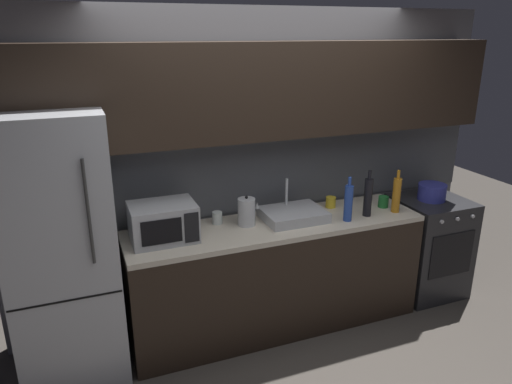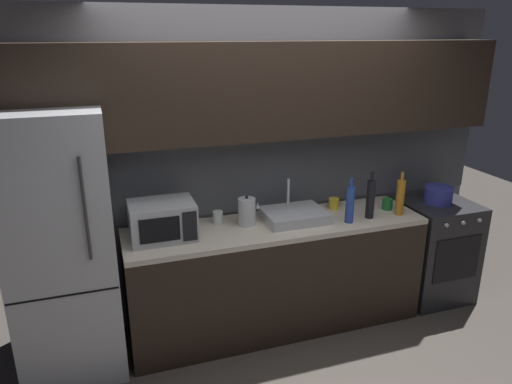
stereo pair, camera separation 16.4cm
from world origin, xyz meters
TOP-DOWN VIEW (x-y plane):
  - back_wall at (0.00, 1.20)m, footprint 4.09×0.44m
  - counter_run at (0.00, 0.90)m, footprint 2.35×0.60m
  - refrigerator at (-1.55, 0.90)m, footprint 0.68×0.69m
  - oven_range at (1.51, 0.90)m, footprint 0.60×0.62m
  - microwave at (-0.87, 0.92)m, footprint 0.46×0.35m
  - sink_basin at (0.16, 0.93)m, footprint 0.48×0.38m
  - kettle at (-0.23, 0.96)m, footprint 0.17×0.14m
  - wine_bottle_amber at (1.01, 0.77)m, footprint 0.07×0.07m
  - wine_bottle_blue at (0.54, 0.75)m, footprint 0.07×0.07m
  - wine_bottle_dark at (0.75, 0.79)m, footprint 0.07×0.07m
  - mug_green at (0.99, 0.90)m, footprint 0.09×0.09m
  - mug_yellow at (0.57, 1.06)m, footprint 0.08×0.08m
  - mug_clear at (-0.43, 1.06)m, footprint 0.08×0.08m
  - cooking_pot at (1.50, 0.90)m, footprint 0.24×0.24m

SIDE VIEW (x-z plane):
  - counter_run at x=0.00m, z-range 0.00..0.90m
  - oven_range at x=1.51m, z-range 0.00..0.90m
  - refrigerator at x=-1.55m, z-range 0.00..1.87m
  - sink_basin at x=0.16m, z-range 0.79..1.09m
  - mug_yellow at x=0.57m, z-range 0.90..0.99m
  - mug_green at x=0.99m, z-range 0.90..0.99m
  - mug_clear at x=-0.43m, z-range 0.90..1.00m
  - cooking_pot at x=1.50m, z-range 0.90..1.04m
  - kettle at x=-0.23m, z-range 0.89..1.13m
  - microwave at x=-0.87m, z-range 0.90..1.17m
  - wine_bottle_amber at x=1.01m, z-range 0.87..1.23m
  - wine_bottle_blue at x=0.54m, z-range 0.87..1.23m
  - wine_bottle_dark at x=0.75m, z-range 0.87..1.25m
  - back_wall at x=0.00m, z-range 0.30..2.80m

